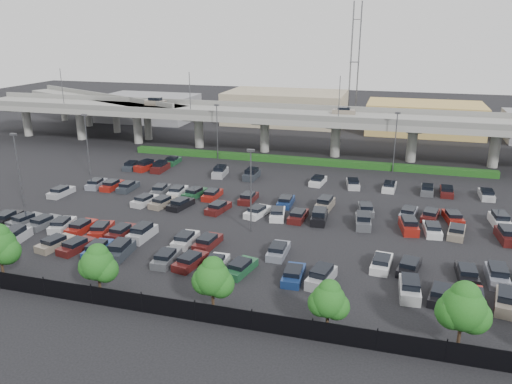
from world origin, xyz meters
TOP-DOWN VIEW (x-y plane):
  - ground at (0.00, 0.00)m, footprint 280.00×280.00m
  - overpass at (-0.21, 32.03)m, footprint 150.00×13.00m
  - on_ramp at (-52.10, 43.05)m, footprint 50.93×30.13m
  - hedge at (0.00, 25.00)m, footprint 66.00×1.60m
  - fence at (-0.05, -28.00)m, footprint 70.00×0.10m
  - tree_row at (0.70, -26.53)m, footprint 65.07×3.66m
  - parked_cars at (-0.46, -5.08)m, footprint 62.99×41.58m
  - light_poles at (-4.13, 2.00)m, footprint 66.90×48.38m
  - distant_buildings at (12.38, 61.81)m, footprint 138.00×24.00m
  - comm_tower at (4.00, 74.00)m, footprint 2.40×2.40m

SIDE VIEW (x-z plane):
  - ground at x=0.00m, z-range 0.00..0.00m
  - hedge at x=0.00m, z-range 0.00..1.10m
  - parked_cars at x=-0.46m, z-range -0.23..1.44m
  - fence at x=-0.05m, z-range -0.10..1.90m
  - tree_row at x=0.70m, z-range 0.55..6.49m
  - distant_buildings at x=12.38m, z-range -0.76..8.24m
  - light_poles at x=-4.13m, z-range 1.09..11.39m
  - on_ramp at x=-52.10m, z-range 2.46..11.26m
  - overpass at x=-0.21m, z-range -0.93..14.87m
  - comm_tower at x=4.00m, z-range 0.61..30.61m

